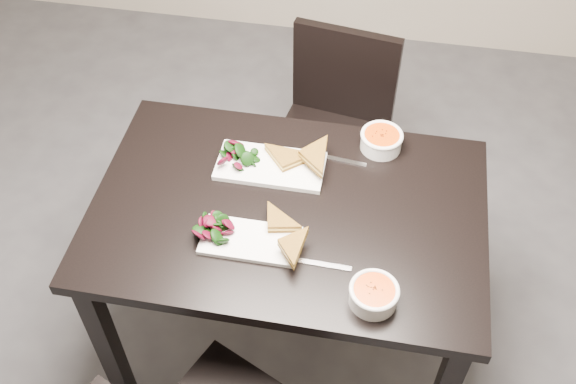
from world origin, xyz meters
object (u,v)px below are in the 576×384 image
(chair_far, at_px, (335,123))
(soup_bowl_near, at_px, (374,294))
(plate_far, at_px, (271,166))
(table, at_px, (288,227))
(soup_bowl_far, at_px, (381,140))
(plate_near, at_px, (250,241))

(chair_far, height_order, soup_bowl_near, chair_far)
(chair_far, bearing_deg, soup_bowl_near, -68.18)
(soup_bowl_near, bearing_deg, plate_far, 130.01)
(table, distance_m, plate_far, 0.21)
(chair_far, distance_m, plate_far, 0.63)
(table, xyz_separation_m, plate_far, (-0.08, 0.15, 0.11))
(table, bearing_deg, soup_bowl_near, -45.24)
(chair_far, xyz_separation_m, soup_bowl_near, (0.22, -0.98, 0.30))
(chair_far, relative_size, plate_far, 2.47)
(table, relative_size, chair_far, 1.41)
(plate_far, bearing_deg, table, -61.05)
(soup_bowl_far, bearing_deg, soup_bowl_near, -87.05)
(plate_far, height_order, soup_bowl_far, soup_bowl_far)
(plate_far, distance_m, soup_bowl_far, 0.37)
(plate_near, relative_size, plate_far, 0.83)
(table, height_order, plate_far, plate_far)
(plate_near, bearing_deg, plate_far, 90.19)
(plate_near, relative_size, soup_bowl_near, 2.11)
(table, height_order, chair_far, chair_far)
(chair_far, height_order, plate_near, chair_far)
(chair_far, relative_size, plate_near, 2.97)
(soup_bowl_near, bearing_deg, soup_bowl_far, 92.95)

